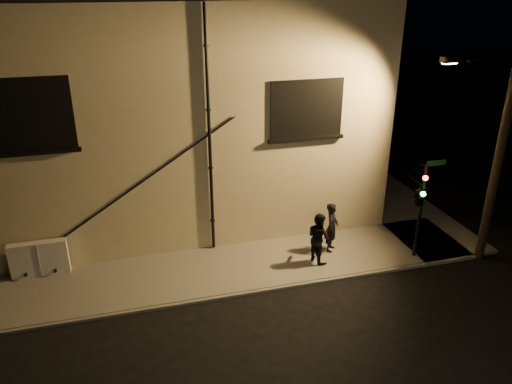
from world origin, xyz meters
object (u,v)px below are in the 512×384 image
object	(u,v)px
pedestrian_a	(332,227)
traffic_signal	(419,196)
pedestrian_b	(319,237)
streetlamp_pole	(496,153)
utility_cabinet	(39,259)

from	to	relation	value
pedestrian_a	traffic_signal	size ratio (longest dim) A/B	0.52
pedestrian_b	streetlamp_pole	size ratio (longest dim) A/B	0.24
pedestrian_b	traffic_signal	distance (m)	3.60
utility_cabinet	traffic_signal	xyz separation A→B (m)	(12.29, -2.30, 1.77)
pedestrian_b	streetlamp_pole	world-z (taller)	streetlamp_pole
streetlamp_pole	traffic_signal	bearing A→B (deg)	170.80
pedestrian_a	traffic_signal	world-z (taller)	traffic_signal
pedestrian_a	streetlamp_pole	distance (m)	5.88
pedestrian_a	utility_cabinet	bearing A→B (deg)	118.70
pedestrian_b	streetlamp_pole	xyz separation A→B (m)	(5.58, -1.09, 2.89)
pedestrian_a	streetlamp_pole	xyz separation A→B (m)	(4.87, -1.64, 2.87)
pedestrian_a	pedestrian_b	distance (m)	0.90
pedestrian_a	pedestrian_b	world-z (taller)	pedestrian_a
pedestrian_a	traffic_signal	bearing A→B (deg)	-81.88
utility_cabinet	streetlamp_pole	bearing A→B (deg)	-10.36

